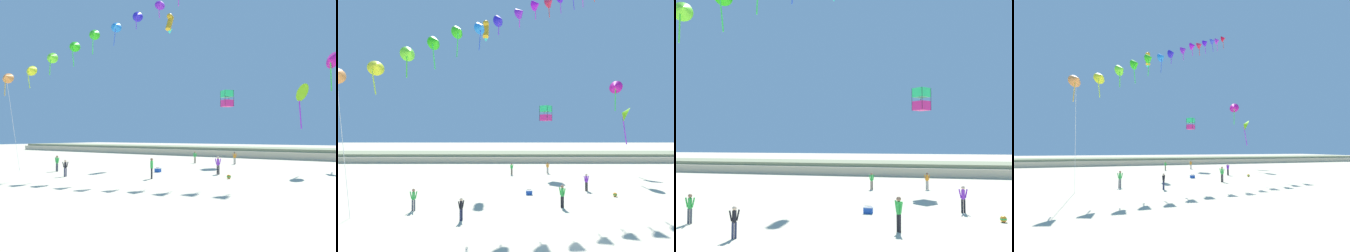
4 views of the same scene
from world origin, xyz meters
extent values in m
cube|color=beige|center=(0.00, 38.10, 0.56)|extent=(120.00, 10.56, 1.13)
cube|color=gray|center=(0.00, 38.10, 1.29)|extent=(120.00, 8.98, 0.64)
cylinder|color=black|center=(0.91, 5.22, 0.44)|extent=(0.13, 0.13, 0.88)
cylinder|color=black|center=(1.01, 5.11, 0.44)|extent=(0.13, 0.13, 0.88)
cylinder|color=green|center=(0.96, 5.17, 1.19)|extent=(0.23, 0.23, 0.62)
cylinder|color=green|center=(0.83, 5.31, 1.24)|extent=(0.20, 0.21, 0.59)
cylinder|color=green|center=(1.09, 5.02, 1.24)|extent=(0.20, 0.21, 0.59)
sphere|color=#9E7051|center=(0.96, 5.17, 1.63)|extent=(0.24, 0.24, 0.24)
cylinder|color=black|center=(4.66, 10.89, 0.43)|extent=(0.12, 0.12, 0.85)
cylinder|color=black|center=(4.51, 10.86, 0.43)|extent=(0.12, 0.12, 0.85)
cylinder|color=purple|center=(4.58, 10.87, 1.15)|extent=(0.22, 0.22, 0.60)
cylinder|color=purple|center=(4.77, 10.92, 1.20)|extent=(0.22, 0.13, 0.57)
cylinder|color=purple|center=(4.40, 10.83, 1.20)|extent=(0.22, 0.13, 0.57)
sphere|color=beige|center=(4.58, 10.87, 1.58)|extent=(0.23, 0.23, 0.23)
cylinder|color=gray|center=(2.37, 21.62, 0.40)|extent=(0.12, 0.12, 0.80)
cylinder|color=gray|center=(2.51, 21.65, 0.40)|extent=(0.12, 0.12, 0.80)
cylinder|color=orange|center=(2.44, 21.64, 1.08)|extent=(0.21, 0.21, 0.57)
cylinder|color=orange|center=(2.27, 21.59, 1.13)|extent=(0.20, 0.12, 0.54)
cylinder|color=orange|center=(2.62, 21.68, 1.13)|extent=(0.20, 0.12, 0.54)
sphere|color=brown|center=(2.44, 21.64, 1.48)|extent=(0.22, 0.22, 0.22)
cylinder|color=#726656|center=(-2.68, 20.37, 0.40)|extent=(0.12, 0.12, 0.80)
cylinder|color=#726656|center=(-2.57, 20.45, 0.40)|extent=(0.12, 0.12, 0.80)
cylinder|color=green|center=(-2.63, 20.41, 1.08)|extent=(0.21, 0.21, 0.56)
cylinder|color=green|center=(-2.78, 20.31, 1.12)|extent=(0.20, 0.17, 0.54)
cylinder|color=green|center=(-2.47, 20.50, 1.12)|extent=(0.20, 0.17, 0.54)
sphere|color=#9E7051|center=(-2.63, 20.41, 1.48)|extent=(0.22, 0.22, 0.22)
cylinder|color=#282D4C|center=(-6.41, 2.21, 0.38)|extent=(0.11, 0.11, 0.76)
cylinder|color=#282D4C|center=(-6.33, 2.32, 0.38)|extent=(0.11, 0.11, 0.76)
cylinder|color=black|center=(-6.37, 2.26, 1.02)|extent=(0.20, 0.20, 0.54)
cylinder|color=black|center=(-6.48, 2.13, 1.06)|extent=(0.17, 0.18, 0.51)
cylinder|color=black|center=(-6.26, 2.40, 1.06)|extent=(0.17, 0.18, 0.51)
sphere|color=beige|center=(-6.37, 2.26, 1.40)|extent=(0.20, 0.20, 0.20)
cylinder|color=#474C56|center=(-10.23, 4.45, 0.41)|extent=(0.12, 0.12, 0.82)
cylinder|color=#474C56|center=(-10.37, 4.43, 0.41)|extent=(0.12, 0.12, 0.82)
cylinder|color=green|center=(-10.30, 4.44, 1.11)|extent=(0.22, 0.22, 0.58)
cylinder|color=green|center=(-10.11, 4.47, 1.15)|extent=(0.20, 0.11, 0.55)
cylinder|color=green|center=(-10.48, 4.41, 1.15)|extent=(0.20, 0.11, 0.55)
sphere|color=#9E7051|center=(-10.30, 4.44, 1.51)|extent=(0.22, 0.22, 0.22)
cone|color=#6EEE2C|center=(-10.46, 3.75, 11.64)|extent=(1.33, 1.28, 1.14)
cylinder|color=#4BE539|center=(-10.58, 3.66, 10.60)|extent=(0.12, 0.17, 1.64)
cylinder|color=#39E550|center=(-9.08, 5.29, 11.78)|extent=(0.28, 0.14, 1.98)
cube|color=#E62885|center=(2.00, 20.24, 7.74)|extent=(1.70, 1.70, 0.83)
cube|color=#2DE578|center=(2.00, 20.24, 8.95)|extent=(1.70, 1.70, 0.83)
cylinder|color=black|center=(1.15, 20.17, 8.34)|extent=(0.04, 0.04, 2.04)
cylinder|color=black|center=(2.07, 19.39, 8.34)|extent=(0.04, 0.04, 2.04)
cylinder|color=black|center=(2.85, 20.31, 8.34)|extent=(0.04, 0.04, 2.04)
cylinder|color=black|center=(1.93, 21.09, 8.34)|extent=(0.04, 0.04, 2.04)
cube|color=blue|center=(-1.24, 9.40, 0.18)|extent=(0.56, 0.40, 0.36)
cube|color=white|center=(-1.24, 9.40, 0.39)|extent=(0.58, 0.41, 0.06)
cylinder|color=black|center=(-1.24, 9.40, 0.45)|extent=(0.45, 0.03, 0.03)
sphere|color=orange|center=(6.48, 8.61, 0.18)|extent=(0.36, 0.36, 0.36)
cylinder|color=green|center=(6.48, 8.61, 0.18)|extent=(0.36, 0.36, 0.09)
camera|label=1|loc=(15.45, -15.60, 3.56)|focal=32.00mm
camera|label=2|loc=(-3.39, -15.16, 5.93)|focal=28.00mm
camera|label=3|loc=(2.24, -12.77, 4.47)|focal=38.00mm
camera|label=4|loc=(-10.35, -18.74, 3.78)|focal=24.00mm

